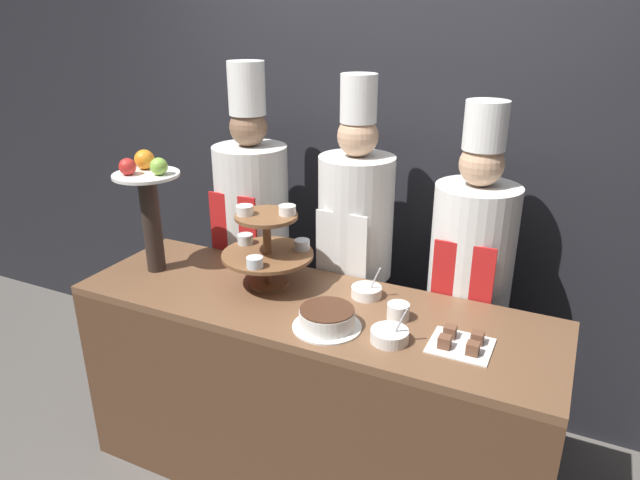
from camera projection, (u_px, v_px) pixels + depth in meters
name	position (u px, v px, depth m)	size (l,w,h in m)	color
wall_back	(385.00, 150.00, 2.95)	(10.00, 0.06, 2.80)	#232328
buffet_counter	(310.00, 394.00, 2.56)	(2.06, 0.64, 0.93)	brown
tiered_stand	(267.00, 246.00, 2.48)	(0.40, 0.40, 0.37)	brown
fruit_pedestal	(149.00, 199.00, 2.58)	(0.30, 0.30, 0.56)	#2D231E
cake_round	(327.00, 319.00, 2.19)	(0.27, 0.27, 0.08)	white
cup_white	(398.00, 312.00, 2.26)	(0.09, 0.09, 0.07)	white
cake_square_tray	(461.00, 342.00, 2.08)	(0.22, 0.20, 0.05)	white
serving_bowl_near	(390.00, 335.00, 2.11)	(0.14, 0.14, 0.15)	white
serving_bowl_far	(367.00, 292.00, 2.44)	(0.13, 0.13, 0.15)	white
chef_left	(253.00, 227.00, 3.03)	(0.38, 0.38, 1.85)	black
chef_center_left	(355.00, 246.00, 2.79)	(0.36, 0.36, 1.81)	black
chef_center_right	(470.00, 275.00, 2.58)	(0.37, 0.37, 1.73)	#38332D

